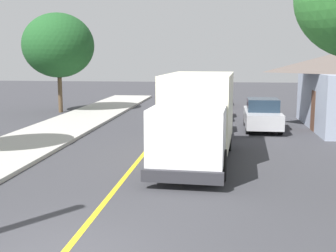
{
  "coord_description": "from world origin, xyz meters",
  "views": [
    {
      "loc": [
        3.04,
        -7.68,
        3.84
      ],
      "look_at": [
        1.17,
        7.7,
        1.4
      ],
      "focal_mm": 47.2,
      "sensor_mm": 36.0,
      "label": 1
    }
  ],
  "objects": [
    {
      "name": "street_tree_down_block",
      "position": [
        -8.07,
        21.74,
        4.59
      ],
      "size": [
        4.85,
        4.85,
        6.78
      ],
      "color": "brown",
      "rests_on": "ground"
    },
    {
      "name": "parked_van_across",
      "position": [
        5.2,
        15.84,
        0.79
      ],
      "size": [
        1.85,
        4.42,
        1.67
      ],
      "color": "#B7B7BC",
      "rests_on": "ground"
    },
    {
      "name": "box_truck",
      "position": [
        2.17,
        8.41,
        1.77
      ],
      "size": [
        2.78,
        7.3,
        3.2
      ],
      "color": "#F2EDCC",
      "rests_on": "ground"
    },
    {
      "name": "parked_car_near",
      "position": [
        2.28,
        14.69,
        0.79
      ],
      "size": [
        1.81,
        4.4,
        1.67
      ],
      "color": "black",
      "rests_on": "ground"
    },
    {
      "name": "parked_car_far",
      "position": [
        2.44,
        27.24,
        0.79
      ],
      "size": [
        1.83,
        4.41,
        1.67
      ],
      "color": "maroon",
      "rests_on": "ground"
    },
    {
      "name": "centre_line_yellow",
      "position": [
        0.0,
        10.0,
        0.0
      ],
      "size": [
        0.16,
        56.0,
        0.01
      ],
      "primitive_type": "cube",
      "color": "gold",
      "rests_on": "ground"
    },
    {
      "name": "parked_car_mid",
      "position": [
        2.41,
        20.25,
        0.79
      ],
      "size": [
        1.89,
        4.44,
        1.67
      ],
      "color": "#B7B7BC",
      "rests_on": "ground"
    }
  ]
}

